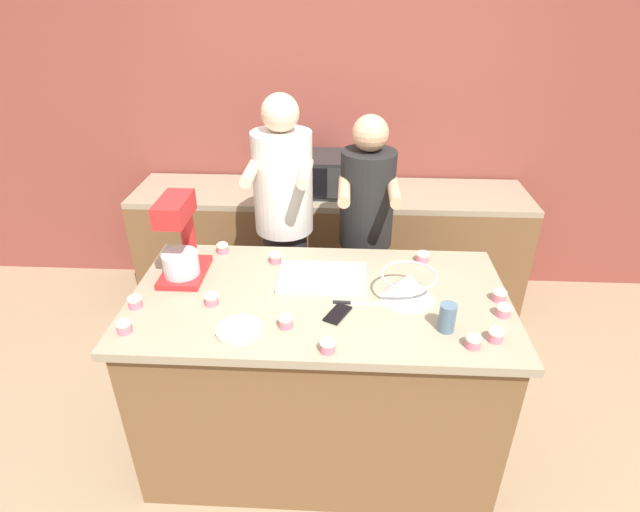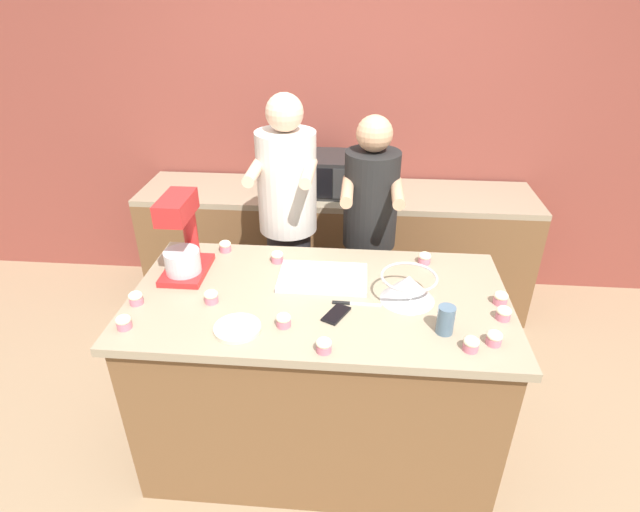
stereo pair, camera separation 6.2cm
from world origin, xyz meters
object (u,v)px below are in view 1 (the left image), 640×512
object	(u,v)px
person_left	(285,233)
microwave_oven	(310,173)
mixing_bowl	(408,285)
knife	(354,303)
stand_mixer	(180,243)
drinking_glass	(447,317)
cupcake_6	(286,320)
cupcake_5	(422,256)
cupcake_0	(124,326)
cupcake_8	(499,294)
cupcake_3	(275,257)
cupcake_7	(211,298)
small_plate	(239,330)
cupcake_2	(327,345)
person_right	(365,243)
cell_phone	(338,314)
cupcake_11	(222,247)
baking_tray	(322,277)
cupcake_10	(473,341)
cupcake_4	(503,310)
cupcake_1	(496,334)
cupcake_9	(135,301)

from	to	relation	value
person_left	microwave_oven	size ratio (longest dim) A/B	3.44
mixing_bowl	knife	size ratio (longest dim) A/B	1.15
stand_mixer	drinking_glass	xyz separation A→B (m)	(1.20, -0.37, -0.12)
cupcake_6	cupcake_5	bearing A→B (deg)	42.35
cupcake_0	cupcake_8	bearing A→B (deg)	11.23
cupcake_3	cupcake_7	world-z (taller)	same
small_plate	cupcake_2	distance (m)	0.38
person_right	cell_phone	world-z (taller)	person_right
person_left	cupcake_7	size ratio (longest dim) A/B	26.89
stand_mixer	cupcake_11	xyz separation A→B (m)	(0.13, 0.23, -0.15)
cupcake_8	cupcake_11	xyz separation A→B (m)	(-1.34, 0.37, 0.00)
cell_phone	person_left	bearing A→B (deg)	110.78
person_left	baking_tray	world-z (taller)	person_left
person_left	cupcake_3	world-z (taller)	person_left
cell_phone	cupcake_3	xyz separation A→B (m)	(-0.33, 0.44, 0.03)
person_right	cupcake_10	world-z (taller)	person_right
person_right	knife	world-z (taller)	person_right
cupcake_6	baking_tray	bearing A→B (deg)	70.29
baking_tray	cupcake_3	bearing A→B (deg)	147.89
person_left	person_right	size ratio (longest dim) A/B	1.07
person_left	baking_tray	size ratio (longest dim) A/B	4.04
cupcake_3	cupcake_6	xyz separation A→B (m)	(0.11, -0.53, 0.00)
cupcake_0	cupcake_10	xyz separation A→B (m)	(1.41, -0.02, 0.00)
baking_tray	cupcake_0	distance (m)	0.91
mixing_bowl	knife	bearing A→B (deg)	-165.70
small_plate	cupcake_4	distance (m)	1.12
baking_tray	cupcake_4	bearing A→B (deg)	-17.47
drinking_glass	cupcake_0	world-z (taller)	drinking_glass
stand_mixer	cupcake_8	size ratio (longest dim) A/B	6.42
knife	cupcake_0	xyz separation A→B (m)	(-0.94, -0.25, 0.03)
cupcake_0	cupcake_7	distance (m)	0.38
drinking_glass	person_left	bearing A→B (deg)	129.21
cell_phone	cupcake_7	xyz separation A→B (m)	(-0.56, 0.05, 0.03)
cupcake_3	knife	bearing A→B (deg)	-41.09
baking_tray	cupcake_3	size ratio (longest dim) A/B	6.66
drinking_glass	knife	world-z (taller)	drinking_glass
cupcake_2	cupcake_3	bearing A→B (deg)	113.32
person_left	cupcake_8	xyz separation A→B (m)	(1.06, -0.72, 0.08)
stand_mixer	person_left	bearing A→B (deg)	54.29
knife	stand_mixer	bearing A→B (deg)	166.12
drinking_glass	microwave_oven	bearing A→B (deg)	112.42
microwave_oven	cupcake_0	distance (m)	1.84
cupcake_5	cupcake_4	bearing A→B (deg)	-57.67
cupcake_1	cupcake_11	bearing A→B (deg)	151.99
cell_phone	cupcake_3	distance (m)	0.55
drinking_glass	cupcake_6	xyz separation A→B (m)	(-0.66, -0.01, -0.03)
cupcake_1	stand_mixer	bearing A→B (deg)	162.70
mixing_bowl	cupcake_9	bearing A→B (deg)	-173.53
microwave_oven	cupcake_2	size ratio (longest dim) A/B	7.81
cell_phone	cupcake_8	size ratio (longest dim) A/B	2.52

